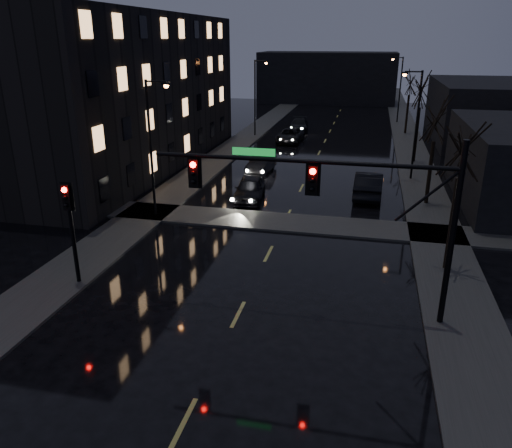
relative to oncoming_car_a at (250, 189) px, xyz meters
The scene contains 21 objects.
sidewalk_left 13.73m from the oncoming_car_a, 113.64° to the left, with size 3.00×140.00×0.12m, color #2D2D2B.
sidewalk_right 17.05m from the oncoming_car_a, 47.53° to the left, with size 3.00×140.00×0.12m, color #2D2D2B.
sidewalk_cross 5.00m from the oncoming_car_a, 52.69° to the right, with size 40.00×3.00×0.12m, color #2D2D2B.
apartment_block 16.34m from the oncoming_car_a, 150.74° to the left, with size 12.00×30.00×12.00m, color black.
commercial_right_far 32.53m from the oncoming_car_a, 51.96° to the left, with size 12.00×18.00×6.00m, color black.
far_block 55.66m from the oncoming_car_a, 90.00° to the left, with size 22.00×10.00×8.00m, color black.
signal_mast 15.63m from the oncoming_car_a, 63.00° to the right, with size 11.11×0.41×7.00m.
signal_pole_left 14.35m from the oncoming_car_a, 108.51° to the right, with size 0.35×0.41×4.53m.
tree_near 15.20m from the oncoming_car_a, 36.50° to the right, with size 3.52×3.52×8.08m.
tree_mid_a 12.57m from the oncoming_car_a, ahead, with size 3.30×3.30×7.58m.
tree_mid_b 18.66m from the oncoming_car_a, 49.95° to the left, with size 3.74×3.74×8.59m.
tree_far 30.29m from the oncoming_car_a, 67.53° to the left, with size 3.43×3.43×7.88m.
streetlight_l_near 7.53m from the oncoming_car_a, 135.92° to the right, with size 1.53×0.28×8.00m.
streetlight_l_far 23.37m from the oncoming_car_a, 101.48° to the left, with size 1.53×0.28×8.00m.
streetlight_r_mid 13.61m from the oncoming_car_a, 35.55° to the left, with size 1.53×0.28×8.00m.
streetlight_r_far 37.32m from the oncoming_car_a, 73.43° to the left, with size 1.53×0.28×8.00m.
oncoming_car_a is the anchor object (origin of this frame).
oncoming_car_b 7.23m from the oncoming_car_a, 96.27° to the left, with size 1.49×4.27×1.41m, color black.
oncoming_car_c 19.96m from the oncoming_car_a, 91.39° to the left, with size 2.34×5.06×1.41m, color black.
oncoming_car_d 26.94m from the oncoming_car_a, 91.11° to the left, with size 1.96×4.83×1.40m, color black.
lead_car 8.09m from the oncoming_car_a, 17.96° to the left, with size 1.81×5.19×1.71m, color black.
Camera 1 is at (4.45, -8.45, 10.14)m, focal length 35.00 mm.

